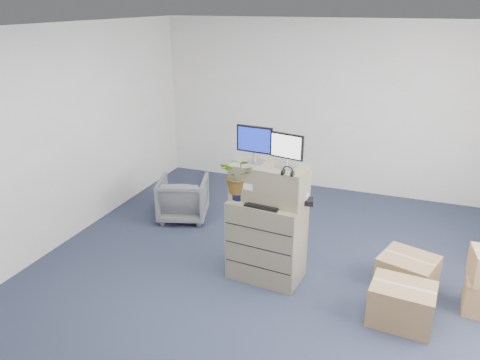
# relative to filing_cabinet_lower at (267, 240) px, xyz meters

# --- Properties ---
(ground) EXTENTS (7.00, 7.00, 0.00)m
(ground) POSITION_rel_filing_cabinet_lower_xyz_m (0.21, -0.45, -0.48)
(ground) COLOR #242B41
(ground) RESTS_ON ground
(wall_back) EXTENTS (6.00, 0.02, 2.80)m
(wall_back) POSITION_rel_filing_cabinet_lower_xyz_m (0.21, 3.06, 0.92)
(wall_back) COLOR silver
(wall_back) RESTS_ON ground
(filing_cabinet_lower) EXTENTS (0.87, 0.58, 0.96)m
(filing_cabinet_lower) POSITION_rel_filing_cabinet_lower_xyz_m (0.00, 0.00, 0.00)
(filing_cabinet_lower) COLOR gray
(filing_cabinet_lower) RESTS_ON ground
(filing_cabinet_upper) EXTENTS (0.86, 0.49, 0.41)m
(filing_cabinet_upper) POSITION_rel_filing_cabinet_lower_xyz_m (0.00, 0.05, 0.68)
(filing_cabinet_upper) COLOR gray
(filing_cabinet_upper) RESTS_ON filing_cabinet_lower
(monitor_left) EXTENTS (0.42, 0.18, 0.41)m
(monitor_left) POSITION_rel_filing_cabinet_lower_xyz_m (-0.19, 0.09, 1.12)
(monitor_left) COLOR #99999E
(monitor_left) RESTS_ON filing_cabinet_upper
(monitor_right) EXTENTS (0.38, 0.19, 0.38)m
(monitor_right) POSITION_rel_filing_cabinet_lower_xyz_m (0.19, 0.04, 1.10)
(monitor_right) COLOR #99999E
(monitor_right) RESTS_ON filing_cabinet_upper
(headphones) EXTENTS (0.13, 0.03, 0.12)m
(headphones) POSITION_rel_filing_cabinet_lower_xyz_m (0.26, -0.16, 0.92)
(headphones) COLOR black
(headphones) RESTS_ON filing_cabinet_upper
(keyboard) EXTENTS (0.40, 0.20, 0.02)m
(keyboard) POSITION_rel_filing_cabinet_lower_xyz_m (-0.01, -0.15, 0.49)
(keyboard) COLOR black
(keyboard) RESTS_ON filing_cabinet_lower
(mouse) EXTENTS (0.11, 0.09, 0.03)m
(mouse) POSITION_rel_filing_cabinet_lower_xyz_m (0.29, -0.14, 0.50)
(mouse) COLOR silver
(mouse) RESTS_ON filing_cabinet_lower
(water_bottle) EXTENTS (0.07, 0.07, 0.24)m
(water_bottle) POSITION_rel_filing_cabinet_lower_xyz_m (0.11, 0.01, 0.60)
(water_bottle) COLOR gray
(water_bottle) RESTS_ON filing_cabinet_lower
(phone_dock) EXTENTS (0.05, 0.05, 0.11)m
(phone_dock) POSITION_rel_filing_cabinet_lower_xyz_m (-0.08, 0.06, 0.52)
(phone_dock) COLOR silver
(phone_dock) RESTS_ON filing_cabinet_lower
(external_drive) EXTENTS (0.22, 0.19, 0.06)m
(external_drive) POSITION_rel_filing_cabinet_lower_xyz_m (0.39, 0.09, 0.51)
(external_drive) COLOR black
(external_drive) RESTS_ON filing_cabinet_lower
(tissue_box) EXTENTS (0.20, 0.10, 0.08)m
(tissue_box) POSITION_rel_filing_cabinet_lower_xyz_m (0.32, 0.10, 0.58)
(tissue_box) COLOR #3A93C5
(tissue_box) RESTS_ON external_drive
(potted_plant) EXTENTS (0.42, 0.46, 0.42)m
(potted_plant) POSITION_rel_filing_cabinet_lower_xyz_m (-0.31, -0.06, 0.72)
(potted_plant) COLOR #97B28F
(potted_plant) RESTS_ON filing_cabinet_lower
(office_chair) EXTENTS (0.84, 0.81, 0.70)m
(office_chair) POSITION_rel_filing_cabinet_lower_xyz_m (-1.63, 1.07, -0.13)
(office_chair) COLOR #56565B
(office_chair) RESTS_ON ground
(cardboard_boxes) EXTENTS (1.94, 1.81, 0.70)m
(cardboard_boxes) POSITION_rel_filing_cabinet_lower_xyz_m (2.10, 0.32, -0.23)
(cardboard_boxes) COLOR #A47E4F
(cardboard_boxes) RESTS_ON ground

